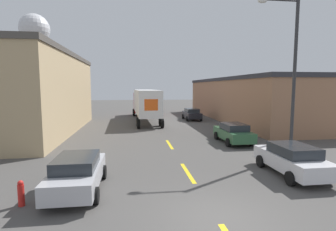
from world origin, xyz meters
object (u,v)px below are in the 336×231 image
(parked_car_right_near, at_px, (292,159))
(street_lamp, at_px, (291,68))
(parked_car_right_far, at_px, (192,114))
(parked_car_right_mid, at_px, (233,133))
(fire_hydrant, at_px, (21,193))
(parked_car_left_near, at_px, (77,173))
(water_tower, at_px, (35,31))
(semi_truck, at_px, (145,102))

(parked_car_right_near, xyz_separation_m, street_lamp, (1.89, 3.43, 4.60))
(parked_car_right_far, xyz_separation_m, street_lamp, (1.89, -18.17, 4.60))
(parked_car_right_far, bearing_deg, parked_car_right_mid, -90.00)
(fire_hydrant, bearing_deg, parked_car_right_mid, 38.69)
(parked_car_left_near, xyz_separation_m, water_tower, (-14.57, 39.05, 13.28))
(semi_truck, bearing_deg, parked_car_right_mid, -69.49)
(water_tower, xyz_separation_m, street_lamp, (26.27, -34.90, -8.69))
(semi_truck, height_order, fire_hydrant, semi_truck)
(parked_car_left_near, height_order, fire_hydrant, parked_car_left_near)
(parked_car_right_mid, relative_size, parked_car_right_near, 1.00)
(semi_truck, bearing_deg, parked_car_left_near, -101.53)
(street_lamp, bearing_deg, parked_car_right_near, -118.83)
(semi_truck, xyz_separation_m, fire_hydrant, (-5.53, -23.73, -1.86))
(fire_hydrant, bearing_deg, parked_car_right_near, 9.01)
(fire_hydrant, bearing_deg, parked_car_right_far, 63.81)
(water_tower, bearing_deg, parked_car_right_mid, -51.75)
(parked_car_right_mid, xyz_separation_m, parked_car_right_near, (0.00, -7.40, 0.00))
(parked_car_right_mid, bearing_deg, parked_car_left_near, -140.40)
(street_lamp, distance_m, fire_hydrant, 15.22)
(parked_car_right_near, distance_m, street_lamp, 6.04)
(semi_truck, bearing_deg, street_lamp, -68.83)
(parked_car_right_mid, xyz_separation_m, fire_hydrant, (-11.52, -9.23, -0.31))
(water_tower, bearing_deg, parked_car_left_near, -69.53)
(semi_truck, relative_size, street_lamp, 1.62)
(parked_car_right_near, distance_m, water_tower, 47.33)
(parked_car_left_near, xyz_separation_m, fire_hydrant, (-1.72, -1.12, -0.31))
(parked_car_left_near, bearing_deg, street_lamp, 19.51)
(water_tower, relative_size, fire_hydrant, 18.05)
(semi_truck, distance_m, parked_car_right_mid, 15.77)
(parked_car_right_far, bearing_deg, street_lamp, -84.06)
(semi_truck, relative_size, parked_car_left_near, 3.53)
(semi_truck, bearing_deg, water_tower, 136.24)
(parked_car_right_mid, distance_m, parked_car_right_near, 7.40)
(semi_truck, xyz_separation_m, street_lamp, (7.89, -18.47, 3.05))
(semi_truck, height_order, water_tower, water_tower)
(water_tower, xyz_separation_m, fire_hydrant, (12.86, -40.16, -13.59))
(semi_truck, height_order, parked_car_right_near, semi_truck)
(street_lamp, relative_size, fire_hydrant, 10.03)
(parked_car_left_near, bearing_deg, parked_car_right_near, 4.15)
(parked_car_right_mid, height_order, parked_car_right_near, same)
(water_tower, bearing_deg, street_lamp, -53.03)
(parked_car_right_mid, distance_m, fire_hydrant, 14.77)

